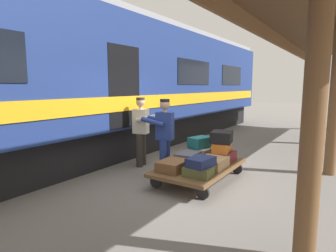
% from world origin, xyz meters
% --- Properties ---
extents(ground_plane, '(60.00, 60.00, 0.00)m').
position_xyz_m(ground_plane, '(0.00, 0.00, 0.00)').
color(ground_plane, slate).
extents(platform_canopy, '(3.20, 20.06, 3.56)m').
position_xyz_m(platform_canopy, '(-2.29, -0.00, 3.30)').
color(platform_canopy, brown).
rests_on(platform_canopy, ground_plane).
extents(train_car, '(3.02, 20.59, 4.00)m').
position_xyz_m(train_car, '(3.51, 0.00, 2.06)').
color(train_car, navy).
rests_on(train_car, ground_plane).
extents(luggage_cart, '(1.26, 2.18, 0.32)m').
position_xyz_m(luggage_cart, '(-0.09, 0.06, 0.27)').
color(luggage_cart, brown).
rests_on(luggage_cart, ground_plane).
extents(suitcase_burgundy_valise, '(0.42, 0.62, 0.22)m').
position_xyz_m(suitcase_burgundy_valise, '(-0.37, -0.54, 0.43)').
color(suitcase_burgundy_valise, maroon).
rests_on(suitcase_burgundy_valise, luggage_cart).
extents(suitcase_brown_leather, '(0.49, 0.62, 0.20)m').
position_xyz_m(suitcase_brown_leather, '(0.19, 0.66, 0.42)').
color(suitcase_brown_leather, brown).
rests_on(suitcase_brown_leather, luggage_cart).
extents(suitcase_slate_roller, '(0.45, 0.61, 0.25)m').
position_xyz_m(suitcase_slate_roller, '(0.19, 0.06, 0.44)').
color(suitcase_slate_roller, '#4C515B').
rests_on(suitcase_slate_roller, luggage_cart).
extents(suitcase_tan_vintage, '(0.53, 0.63, 0.21)m').
position_xyz_m(suitcase_tan_vintage, '(-0.37, 0.06, 0.42)').
color(suitcase_tan_vintage, tan).
rests_on(suitcase_tan_vintage, luggage_cart).
extents(suitcase_cream_canvas, '(0.51, 0.49, 0.23)m').
position_xyz_m(suitcase_cream_canvas, '(0.19, -0.54, 0.44)').
color(suitcase_cream_canvas, beige).
rests_on(suitcase_cream_canvas, luggage_cart).
extents(suitcase_olive_duffel, '(0.54, 0.50, 0.17)m').
position_xyz_m(suitcase_olive_duffel, '(-0.37, 0.66, 0.40)').
color(suitcase_olive_duffel, brown).
rests_on(suitcase_olive_duffel, luggage_cart).
extents(suitcase_orange_carryall, '(0.41, 0.58, 0.20)m').
position_xyz_m(suitcase_orange_carryall, '(-0.34, -0.52, 0.64)').
color(suitcase_orange_carryall, '#CC6B23').
rests_on(suitcase_orange_carryall, suitcase_burgundy_valise).
extents(suitcase_teal_softside, '(0.45, 0.60, 0.25)m').
position_xyz_m(suitcase_teal_softside, '(0.22, -0.56, 0.68)').
color(suitcase_teal_softside, '#1E666B').
rests_on(suitcase_teal_softside, suitcase_cream_canvas).
extents(suitcase_black_hardshell, '(0.54, 0.61, 0.26)m').
position_xyz_m(suitcase_black_hardshell, '(-0.32, -0.54, 0.86)').
color(suitcase_black_hardshell, black).
rests_on(suitcase_black_hardshell, suitcase_orange_carryall).
extents(suitcase_navy_fabric, '(0.43, 0.58, 0.17)m').
position_xyz_m(suitcase_navy_fabric, '(-0.40, 0.62, 0.57)').
color(suitcase_navy_fabric, navy).
rests_on(suitcase_navy_fabric, suitcase_olive_duffel).
extents(porter_in_overalls, '(0.72, 0.52, 1.70)m').
position_xyz_m(porter_in_overalls, '(0.71, 0.22, 0.93)').
color(porter_in_overalls, navy).
rests_on(porter_in_overalls, ground_plane).
extents(porter_by_door, '(0.72, 0.53, 1.70)m').
position_xyz_m(porter_by_door, '(1.62, -0.14, 0.93)').
color(porter_by_door, '#332D28').
rests_on(porter_by_door, ground_plane).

